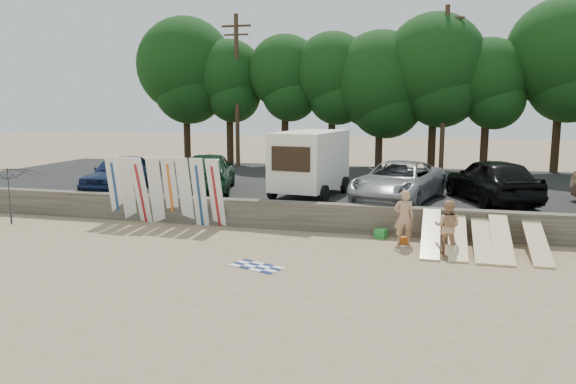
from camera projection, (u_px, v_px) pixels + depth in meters
name	position (u px, v px, depth m)	size (l,w,h in m)	color
ground	(371.00, 257.00, 16.64)	(120.00, 120.00, 0.00)	tan
seawall	(382.00, 220.00, 19.43)	(44.00, 0.50, 1.00)	#6B6356
parking_lot	(397.00, 192.00, 26.61)	(44.00, 14.50, 0.70)	#282828
treeline	(424.00, 70.00, 32.13)	(34.06, 6.26, 9.42)	#382616
utility_poles	(444.00, 86.00, 30.55)	(25.80, 0.26, 9.00)	#473321
box_trailer	(310.00, 160.00, 23.07)	(2.85, 4.43, 2.66)	white
car_0	(120.00, 173.00, 24.63)	(1.84, 4.58, 1.56)	#16244D
car_1	(209.00, 171.00, 24.38)	(2.06, 5.11, 1.74)	#133621
car_2	(398.00, 182.00, 21.87)	(2.59, 5.63, 1.56)	gray
car_3	(492.00, 180.00, 21.68)	(2.06, 5.11, 1.74)	black
surfboard_upright_0	(115.00, 188.00, 21.51)	(0.50, 0.06, 2.60)	white
surfboard_upright_1	(128.00, 190.00, 21.27)	(0.50, 0.06, 2.60)	white
surfboard_upright_2	(141.00, 190.00, 21.06)	(0.50, 0.06, 2.60)	white
surfboard_upright_3	(156.00, 190.00, 20.97)	(0.50, 0.06, 2.60)	white
surfboard_upright_4	(171.00, 190.00, 20.95)	(0.50, 0.06, 2.60)	white
surfboard_upright_5	(185.00, 191.00, 20.72)	(0.50, 0.06, 2.60)	white
surfboard_upright_6	(199.00, 192.00, 20.52)	(0.50, 0.06, 2.60)	white
surfboard_upright_7	(216.00, 193.00, 20.34)	(0.50, 0.06, 2.60)	white
surfboard_low_0	(431.00, 233.00, 17.43)	(0.56, 3.00, 0.07)	beige
surfboard_low_1	(457.00, 237.00, 17.27)	(0.56, 3.00, 0.07)	beige
surfboard_low_2	(482.00, 240.00, 17.05)	(0.56, 3.00, 0.07)	beige
surfboard_low_3	(501.00, 239.00, 16.87)	(0.56, 3.00, 0.07)	beige
surfboard_low_4	(537.00, 242.00, 16.73)	(0.56, 3.00, 0.07)	beige
beachgoer_a	(404.00, 217.00, 17.92)	(0.65, 0.43, 1.79)	tan
beachgoer_b	(447.00, 227.00, 16.95)	(0.79, 0.62, 1.63)	tan
cooler	(381.00, 234.00, 18.90)	(0.38, 0.30, 0.32)	green
gear_bag	(404.00, 240.00, 18.19)	(0.30, 0.25, 0.22)	#CD5D18
beach_towel	(257.00, 266.00, 15.64)	(1.50, 1.50, 0.00)	white
beach_umbrella	(10.00, 195.00, 21.02)	(2.41, 2.46, 2.21)	#21222A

